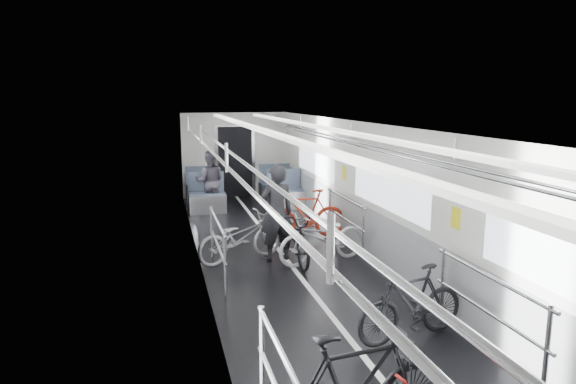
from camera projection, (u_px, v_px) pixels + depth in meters
name	position (u px, v px, depth m)	size (l,w,h in m)	color
car_shell	(275.00, 189.00, 9.73)	(3.02, 14.01, 2.41)	black
bike_left_far	(240.00, 237.00, 8.96)	(0.57, 1.63, 0.86)	#A8A8AD
bike_right_near	(411.00, 303.00, 6.05)	(0.43, 1.51, 0.91)	black
bike_right_mid	(323.00, 238.00, 8.86)	(0.60, 1.71, 0.90)	silver
bike_right_far	(305.00, 214.00, 10.39)	(0.47, 1.68, 1.01)	red
bike_aisle	(294.00, 235.00, 8.98)	(0.61, 1.76, 0.92)	black
person_standing	(276.00, 213.00, 8.94)	(0.62, 0.41, 1.71)	black
person_seated	(210.00, 181.00, 12.76)	(0.75, 0.58, 1.54)	#302C34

